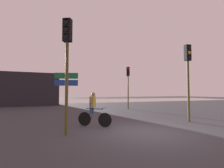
{
  "coord_description": "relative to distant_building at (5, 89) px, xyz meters",
  "views": [
    {
      "loc": [
        -4.11,
        -6.08,
        1.59
      ],
      "look_at": [
        0.5,
        5.0,
        2.2
      ],
      "focal_mm": 28.0,
      "sensor_mm": 36.0,
      "label": 1
    }
  ],
  "objects": [
    {
      "name": "cyclist",
      "position": [
        6.28,
        -16.85,
        -1.22
      ],
      "size": [
        1.32,
        1.15,
        1.62
      ],
      "rotation": [
        0.0,
        0.0,
        -2.28
      ],
      "color": "black",
      "rests_on": "ground"
    },
    {
      "name": "water_strip",
      "position": [
        8.0,
        10.0,
        -2.03
      ],
      "size": [
        80.0,
        16.0,
        0.01
      ],
      "primitive_type": "cube",
      "color": "#9E937F",
      "rests_on": "ground"
    },
    {
      "name": "traffic_light_near_left",
      "position": [
        4.84,
        -18.09,
        1.07
      ],
      "size": [
        0.4,
        0.42,
        4.47
      ],
      "rotation": [
        0.0,
        0.0,
        2.59
      ],
      "color": "#4C4719",
      "rests_on": "ground"
    },
    {
      "name": "traffic_light_near_right",
      "position": [
        11.57,
        -17.57,
        0.96
      ],
      "size": [
        0.34,
        0.35,
        4.3
      ],
      "rotation": [
        0.0,
        0.0,
        3.06
      ],
      "color": "#4C4719",
      "rests_on": "ground"
    },
    {
      "name": "ground_plane",
      "position": [
        8.0,
        -18.84,
        -2.04
      ],
      "size": [
        120.0,
        120.0,
        0.0
      ],
      "primitive_type": "plane",
      "color": "#333338"
    },
    {
      "name": "traffic_light_far_right",
      "position": [
        12.03,
        -9.52,
        0.88
      ],
      "size": [
        0.39,
        0.41,
        4.18
      ],
      "rotation": [
        0.0,
        0.0,
        2.69
      ],
      "color": "#4C4719",
      "rests_on": "ground"
    },
    {
      "name": "distant_building",
      "position": [
        0.0,
        0.0,
        0.0
      ],
      "size": [
        12.38,
        4.0,
        4.08
      ],
      "primitive_type": "cube",
      "color": "black",
      "rests_on": "ground"
    },
    {
      "name": "direction_sign_post",
      "position": [
        5.07,
        -16.35,
        -0.24
      ],
      "size": [
        1.07,
        0.31,
        2.6
      ],
      "rotation": [
        0.0,
        0.0,
        2.88
      ],
      "color": "slate",
      "rests_on": "ground"
    }
  ]
}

